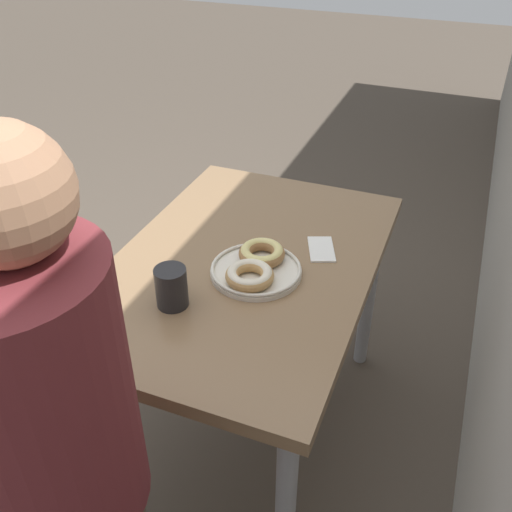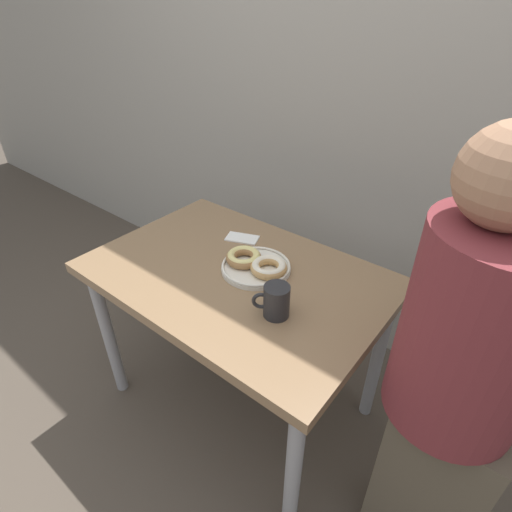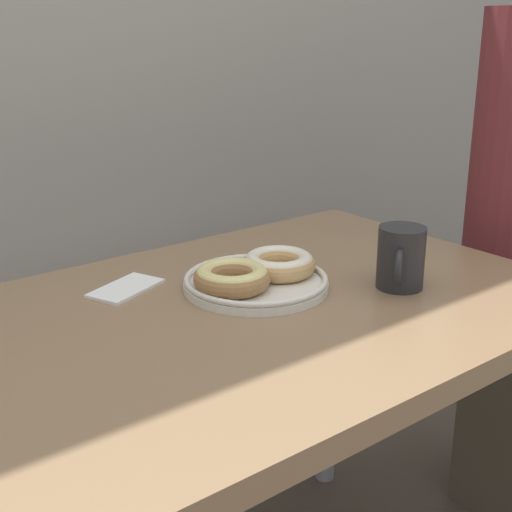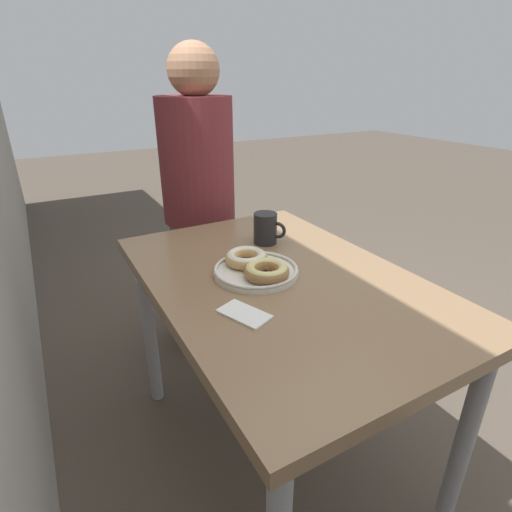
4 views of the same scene
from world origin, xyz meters
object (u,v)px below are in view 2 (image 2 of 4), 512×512
(coffee_mug, at_px, (276,301))
(person_figure, at_px, (456,389))
(napkin, at_px, (242,238))
(dining_table, at_px, (237,290))
(donut_plate, at_px, (256,264))

(coffee_mug, bearing_deg, person_figure, 4.60)
(coffee_mug, height_order, person_figure, person_figure)
(napkin, bearing_deg, dining_table, -55.17)
(dining_table, height_order, person_figure, person_figure)
(dining_table, xyz_separation_m, donut_plate, (0.05, 0.06, 0.11))
(dining_table, xyz_separation_m, person_figure, (0.78, -0.05, 0.10))
(person_figure, xyz_separation_m, napkin, (-0.91, 0.25, -0.02))
(dining_table, distance_m, person_figure, 0.79)
(coffee_mug, bearing_deg, dining_table, 158.76)
(dining_table, bearing_deg, napkin, 124.83)
(napkin, bearing_deg, person_figure, -15.04)
(dining_table, distance_m, napkin, 0.25)
(dining_table, bearing_deg, donut_plate, 48.98)
(person_figure, bearing_deg, coffee_mug, -175.40)
(coffee_mug, relative_size, napkin, 0.74)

